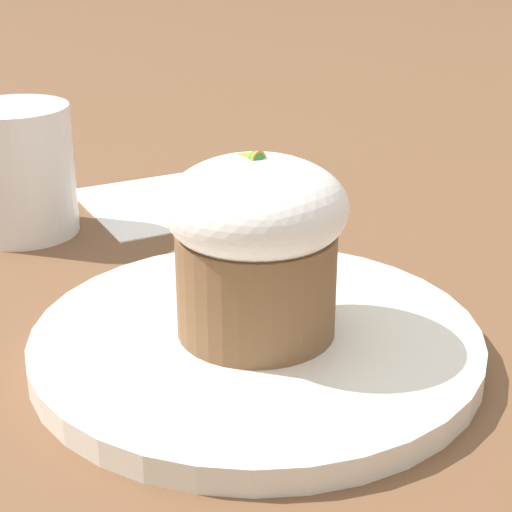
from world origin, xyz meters
name	(u,v)px	position (x,y,z in m)	size (l,w,h in m)	color
ground_plane	(256,354)	(0.00, 0.00, 0.00)	(4.00, 4.00, 0.00)	brown
dessert_plate	(256,342)	(0.00, 0.00, 0.01)	(0.26, 0.26, 0.02)	white
carrot_cake	(256,246)	(0.00, 0.00, 0.07)	(0.10, 0.10, 0.11)	brown
spoon	(226,317)	(0.02, 0.01, 0.02)	(0.13, 0.08, 0.01)	#B7B7BC
coffee_cup	(18,170)	(0.27, -0.01, 0.05)	(0.12, 0.09, 0.10)	white
paper_napkin	(159,203)	(0.25, -0.12, 0.00)	(0.17, 0.16, 0.00)	white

